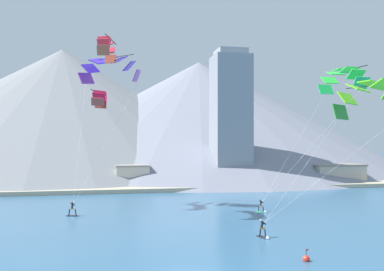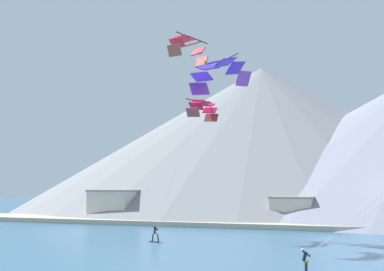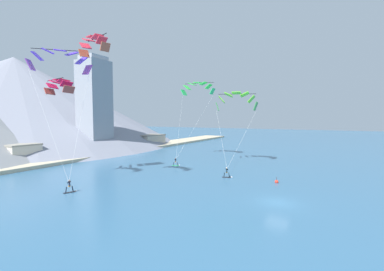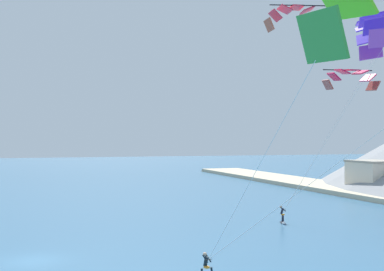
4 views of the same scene
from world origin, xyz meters
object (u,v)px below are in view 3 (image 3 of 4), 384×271
kitesurfer_mid_center (228,174)px  parafoil_kite_distant_low_drift (93,43)px  parafoil_kite_mid_center (236,99)px  parafoil_kite_near_trail (198,87)px  kitesurfer_near_trail (177,164)px  kitesurfer_near_lead (71,188)px  parafoil_kite_distant_high_outer (59,85)px  race_marker_buoy (277,182)px  parafoil_kite_near_lead (60,58)px

kitesurfer_mid_center → parafoil_kite_distant_low_drift: bearing=135.0°
kitesurfer_mid_center → parafoil_kite_mid_center: 18.87m
parafoil_kite_near_trail → parafoil_kite_distant_low_drift: 30.80m
kitesurfer_near_trail → parafoil_kite_distant_low_drift: 27.32m
parafoil_kite_mid_center → parafoil_kite_near_trail: bearing=73.4°
kitesurfer_near_lead → parafoil_kite_distant_high_outer: 15.59m
kitesurfer_near_lead → race_marker_buoy: (18.47, -22.41, -0.41)m
parafoil_kite_mid_center → kitesurfer_near_lead: bearing=159.9°
parafoil_kite_distant_high_outer → parafoil_kite_distant_low_drift: bearing=-82.1°
parafoil_kite_distant_low_drift → parafoil_kite_near_trail: bearing=0.4°
kitesurfer_mid_center → race_marker_buoy: 7.65m
race_marker_buoy → parafoil_kite_distant_low_drift: bearing=124.0°
kitesurfer_near_lead → kitesurfer_near_trail: kitesurfer_near_lead is taller
kitesurfer_near_lead → race_marker_buoy: 29.04m
parafoil_kite_distant_low_drift → parafoil_kite_distant_high_outer: bearing=97.9°
kitesurfer_mid_center → parafoil_kite_near_trail: 27.50m
race_marker_buoy → parafoil_kite_near_lead: bearing=115.6°
parafoil_kite_near_lead → kitesurfer_near_trail: bearing=-26.5°
kitesurfer_near_trail → parafoil_kite_distant_low_drift: size_ratio=0.29×
kitesurfer_near_lead → parafoil_kite_mid_center: parafoil_kite_mid_center is taller
kitesurfer_near_lead → kitesurfer_mid_center: (18.00, -14.78, -0.02)m
kitesurfer_mid_center → kitesurfer_near_lead: bearing=140.6°
parafoil_kite_mid_center → parafoil_kite_distant_high_outer: (-28.28, 17.42, 0.97)m
race_marker_buoy → kitesurfer_near_lead: bearing=129.5°
parafoil_kite_near_trail → parafoil_kite_mid_center: parafoil_kite_near_trail is taller
parafoil_kite_distant_high_outer → race_marker_buoy: parafoil_kite_distant_high_outer is taller
parafoil_kite_mid_center → race_marker_buoy: size_ratio=15.28×
parafoil_kite_distant_high_outer → kitesurfer_near_lead: bearing=-115.0°
kitesurfer_mid_center → parafoil_kite_near_trail: bearing=41.4°
kitesurfer_near_trail → race_marker_buoy: bearing=-101.6°
kitesurfer_near_lead → parafoil_kite_near_trail: size_ratio=0.11×
kitesurfer_mid_center → parafoil_kite_distant_high_outer: 29.39m
parafoil_kite_near_trail → parafoil_kite_distant_high_outer: bearing=168.6°
parafoil_kite_near_trail → race_marker_buoy: (-15.93, -22.09, -17.07)m
parafoil_kite_distant_low_drift → kitesurfer_near_lead: bearing=171.8°
kitesurfer_mid_center → parafoil_kite_mid_center: parafoil_kite_mid_center is taller
parafoil_kite_mid_center → parafoil_kite_distant_low_drift: 30.11m
parafoil_kite_mid_center → parafoil_kite_distant_high_outer: 33.23m
kitesurfer_mid_center → parafoil_kite_near_lead: parafoil_kite_near_lead is taller
kitesurfer_near_trail → race_marker_buoy: (-4.24, -20.68, -0.28)m
kitesurfer_near_lead → race_marker_buoy: bearing=-50.5°
kitesurfer_near_lead → parafoil_kite_mid_center: bearing=-20.1°
parafoil_kite_distant_low_drift → race_marker_buoy: parafoil_kite_distant_low_drift is taller
kitesurfer_near_trail → parafoil_kite_distant_high_outer: bearing=158.6°
parafoil_kite_near_lead → parafoil_kite_mid_center: 33.37m
parafoil_kite_distant_high_outer → parafoil_kite_mid_center: bearing=-31.6°
kitesurfer_mid_center → race_marker_buoy: (0.47, -7.63, -0.39)m
parafoil_kite_mid_center → parafoil_kite_distant_low_drift: size_ratio=2.57×
kitesurfer_near_lead → parafoil_kite_near_trail: (34.40, -0.32, 16.67)m
parafoil_kite_near_trail → kitesurfer_near_trail: bearing=-173.1°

